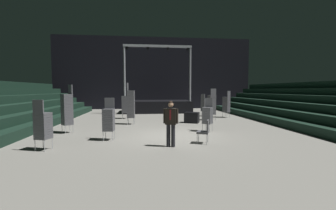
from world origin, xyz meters
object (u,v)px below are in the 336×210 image
at_px(chair_stack_front_right, 212,104).
at_px(chair_stack_mid_centre, 208,115).
at_px(equipment_road_case, 192,118).
at_px(chair_stack_rear_right, 204,105).
at_px(chair_stack_mid_left, 109,119).
at_px(chair_stack_rear_centre, 67,109).
at_px(man_with_tie, 171,121).
at_px(chair_stack_aisle_left, 125,104).
at_px(chair_stack_mid_right, 43,125).
at_px(loose_chair_near_man, 205,130).
at_px(stage_riser, 157,105).
at_px(chair_stack_front_left, 226,104).
at_px(chair_stack_rear_left, 131,104).

relative_size(chair_stack_front_right, chair_stack_mid_centre, 1.30).
bearing_deg(equipment_road_case, chair_stack_front_right, 32.99).
relative_size(chair_stack_rear_right, equipment_road_case, 1.99).
relative_size(chair_stack_mid_left, chair_stack_rear_centre, 0.75).
bearing_deg(man_with_tie, chair_stack_mid_centre, -111.90).
bearing_deg(chair_stack_rear_right, man_with_tie, -52.33).
height_order(chair_stack_aisle_left, equipment_road_case, chair_stack_aisle_left).
xyz_separation_m(chair_stack_mid_right, chair_stack_aisle_left, (2.17, 8.45, 0.17)).
bearing_deg(loose_chair_near_man, stage_riser, 27.97).
distance_m(man_with_tie, chair_stack_mid_left, 2.84).
bearing_deg(chair_stack_rear_centre, chair_stack_mid_centre, -134.01).
relative_size(man_with_tie, chair_stack_aisle_left, 0.81).
bearing_deg(equipment_road_case, chair_stack_rear_right, 62.63).
xyz_separation_m(man_with_tie, loose_chair_near_man, (1.40, 0.38, -0.44)).
bearing_deg(loose_chair_near_man, chair_stack_rear_right, 7.36).
bearing_deg(chair_stack_mid_right, chair_stack_front_right, 56.94).
xyz_separation_m(chair_stack_front_right, chair_stack_mid_centre, (-1.51, -4.10, -0.25)).
distance_m(chair_stack_mid_left, chair_stack_mid_right, 2.47).
distance_m(chair_stack_rear_centre, chair_stack_aisle_left, 5.78).
bearing_deg(stage_riser, man_with_tie, -91.28).
bearing_deg(chair_stack_front_left, stage_riser, 98.76).
bearing_deg(chair_stack_front_right, man_with_tie, -130.06).
bearing_deg(chair_stack_rear_left, chair_stack_aisle_left, -162.90).
xyz_separation_m(chair_stack_front_right, chair_stack_rear_right, (0.15, 2.43, -0.21)).
bearing_deg(chair_stack_rear_right, chair_stack_front_right, -33.21).
xyz_separation_m(man_with_tie, chair_stack_front_right, (3.77, 6.95, 0.14)).
xyz_separation_m(chair_stack_mid_left, chair_stack_rear_centre, (-2.28, 1.84, 0.29)).
relative_size(chair_stack_front_right, chair_stack_mid_right, 1.24).
bearing_deg(stage_riser, loose_chair_near_man, -85.01).
xyz_separation_m(chair_stack_mid_right, chair_stack_rear_left, (2.75, 5.65, 0.38)).
bearing_deg(chair_stack_mid_left, chair_stack_mid_right, 38.93).
distance_m(man_with_tie, chair_stack_rear_centre, 5.76).
height_order(chair_stack_mid_centre, chair_stack_aisle_left, chair_stack_aisle_left).
height_order(chair_stack_front_left, chair_stack_rear_left, chair_stack_rear_left).
xyz_separation_m(chair_stack_front_right, chair_stack_rear_left, (-5.56, -1.27, 0.17)).
bearing_deg(equipment_road_case, chair_stack_mid_left, -135.67).
relative_size(equipment_road_case, loose_chair_near_man, 0.95).
relative_size(chair_stack_rear_centre, loose_chair_near_man, 2.53).
height_order(chair_stack_rear_left, chair_stack_rear_centre, chair_stack_rear_left).
distance_m(stage_riser, man_with_tie, 13.12).
height_order(stage_riser, chair_stack_aisle_left, stage_riser).
bearing_deg(equipment_road_case, stage_riser, 104.04).
relative_size(chair_stack_rear_left, chair_stack_rear_right, 1.43).
distance_m(chair_stack_mid_right, chair_stack_rear_centre, 3.22).
height_order(stage_riser, chair_stack_rear_left, stage_riser).
relative_size(chair_stack_mid_right, chair_stack_rear_centre, 0.75).
xyz_separation_m(chair_stack_front_left, loose_chair_near_man, (-3.97, -7.97, -0.49)).
distance_m(chair_stack_mid_right, chair_stack_rear_left, 6.29).
relative_size(chair_stack_front_right, chair_stack_mid_left, 1.24).
height_order(chair_stack_mid_centre, equipment_road_case, chair_stack_mid_centre).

